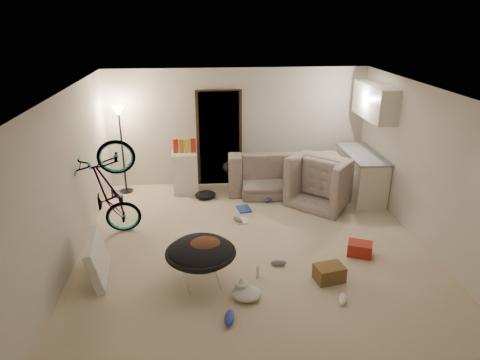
{
  "coord_description": "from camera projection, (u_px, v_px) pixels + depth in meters",
  "views": [
    {
      "loc": [
        -0.78,
        -5.9,
        3.54
      ],
      "look_at": [
        -0.17,
        0.6,
        0.98
      ],
      "focal_mm": 32.0,
      "sensor_mm": 36.0,
      "label": 1
    }
  ],
  "objects": [
    {
      "name": "floor",
      "position": [
        254.0,
        251.0,
        6.83
      ],
      "size": [
        5.5,
        6.0,
        0.02
      ],
      "primitive_type": "cube",
      "color": "beige",
      "rests_on": "ground"
    },
    {
      "name": "ceiling",
      "position": [
        256.0,
        93.0,
        5.91
      ],
      "size": [
        5.5,
        6.0,
        0.02
      ],
      "primitive_type": "cube",
      "color": "white",
      "rests_on": "wall_back"
    },
    {
      "name": "wall_back",
      "position": [
        238.0,
        127.0,
        9.16
      ],
      "size": [
        5.5,
        0.02,
        2.5
      ],
      "primitive_type": "cube",
      "color": "beige",
      "rests_on": "floor"
    },
    {
      "name": "wall_front",
      "position": [
        301.0,
        306.0,
        3.58
      ],
      "size": [
        5.5,
        0.02,
        2.5
      ],
      "primitive_type": "cube",
      "color": "beige",
      "rests_on": "floor"
    },
    {
      "name": "wall_left",
      "position": [
        65.0,
        184.0,
        6.13
      ],
      "size": [
        0.02,
        6.0,
        2.5
      ],
      "primitive_type": "cube",
      "color": "beige",
      "rests_on": "floor"
    },
    {
      "name": "wall_right",
      "position": [
        432.0,
        171.0,
        6.61
      ],
      "size": [
        0.02,
        6.0,
        2.5
      ],
      "primitive_type": "cube",
      "color": "beige",
      "rests_on": "floor"
    },
    {
      "name": "doorway",
      "position": [
        219.0,
        139.0,
        9.17
      ],
      "size": [
        0.85,
        0.1,
        2.04
      ],
      "primitive_type": "cube",
      "color": "black",
      "rests_on": "floor"
    },
    {
      "name": "door_trim",
      "position": [
        219.0,
        139.0,
        9.15
      ],
      "size": [
        0.97,
        0.04,
        2.1
      ],
      "primitive_type": "cube",
      "color": "#362112",
      "rests_on": "floor"
    },
    {
      "name": "floor_lamp",
      "position": [
        121.0,
        132.0,
        8.6
      ],
      "size": [
        0.28,
        0.28,
        1.81
      ],
      "color": "black",
      "rests_on": "floor"
    },
    {
      "name": "kitchen_counter",
      "position": [
        360.0,
        175.0,
        8.73
      ],
      "size": [
        0.6,
        1.5,
        0.88
      ],
      "primitive_type": "cube",
      "color": "beige",
      "rests_on": "floor"
    },
    {
      "name": "counter_top",
      "position": [
        363.0,
        154.0,
        8.56
      ],
      "size": [
        0.64,
        1.54,
        0.04
      ],
      "primitive_type": "cube",
      "color": "gray",
      "rests_on": "kitchen_counter"
    },
    {
      "name": "kitchen_uppers",
      "position": [
        375.0,
        102.0,
        8.19
      ],
      "size": [
        0.38,
        1.4,
        0.65
      ],
      "primitive_type": "cube",
      "color": "beige",
      "rests_on": "wall_right"
    },
    {
      "name": "sofa",
      "position": [
        281.0,
        175.0,
        9.06
      ],
      "size": [
        2.26,
        0.96,
        0.65
      ],
      "primitive_type": "imported",
      "rotation": [
        0.0,
        0.0,
        3.1
      ],
      "color": "#3B423A",
      "rests_on": "floor"
    },
    {
      "name": "armchair",
      "position": [
        327.0,
        184.0,
        8.48
      ],
      "size": [
        1.51,
        1.5,
        0.74
      ],
      "primitive_type": "imported",
      "rotation": [
        0.0,
        0.0,
        2.39
      ],
      "color": "#3B423A",
      "rests_on": "floor"
    },
    {
      "name": "bicycle",
      "position": [
        112.0,
        211.0,
        7.12
      ],
      "size": [
        1.83,
        0.98,
        1.01
      ],
      "primitive_type": "imported",
      "rotation": [
        0.0,
        -0.17,
        1.7
      ],
      "color": "black",
      "rests_on": "floor"
    },
    {
      "name": "book_asset",
      "position": [
        257.0,
        279.0,
        6.08
      ],
      "size": [
        0.25,
        0.21,
        0.02
      ],
      "primitive_type": "imported",
      "rotation": [
        0.0,
        0.0,
        1.26
      ],
      "color": "#AB2719",
      "rests_on": "floor"
    },
    {
      "name": "mini_fridge",
      "position": [
        185.0,
        172.0,
        8.94
      ],
      "size": [
        0.52,
        0.52,
        0.86
      ],
      "primitive_type": "cube",
      "rotation": [
        0.0,
        0.0,
        0.03
      ],
      "color": "white",
      "rests_on": "floor"
    },
    {
      "name": "snack_box_0",
      "position": [
        176.0,
        146.0,
        8.71
      ],
      "size": [
        0.12,
        0.1,
        0.3
      ],
      "primitive_type": "cube",
      "rotation": [
        0.0,
        0.0,
        0.29
      ],
      "color": "#AB2719",
      "rests_on": "mini_fridge"
    },
    {
      "name": "snack_box_1",
      "position": [
        182.0,
        146.0,
        8.72
      ],
      "size": [
        0.1,
        0.07,
        0.3
      ],
      "primitive_type": "cube",
      "rotation": [
        0.0,
        0.0,
        0.03
      ],
      "color": "orange",
      "rests_on": "mini_fridge"
    },
    {
      "name": "snack_box_2",
      "position": [
        187.0,
        146.0,
        8.73
      ],
      "size": [
        0.12,
        0.1,
        0.3
      ],
      "primitive_type": "cube",
      "rotation": [
        0.0,
        0.0,
        0.36
      ],
      "color": "yellow",
      "rests_on": "mini_fridge"
    },
    {
      "name": "snack_box_3",
      "position": [
        193.0,
        146.0,
        8.74
      ],
      "size": [
        0.11,
        0.08,
        0.3
      ],
      "primitive_type": "cube",
      "rotation": [
        0.0,
        0.0,
        0.12
      ],
      "color": "#AB2719",
      "rests_on": "mini_fridge"
    },
    {
      "name": "saucer_chair",
      "position": [
        201.0,
        258.0,
        5.85
      ],
      "size": [
        0.97,
        0.97,
        0.69
      ],
      "color": "silver",
      "rests_on": "floor"
    },
    {
      "name": "hoodie",
      "position": [
        204.0,
        246.0,
        5.75
      ],
      "size": [
        0.57,
        0.52,
        0.22
      ],
      "primitive_type": "ellipsoid",
      "rotation": [
        0.0,
        0.0,
        0.28
      ],
      "color": "#55301D",
      "rests_on": "saucer_chair"
    },
    {
      "name": "sofa_drape",
      "position": [
        236.0,
        167.0,
        8.9
      ],
      "size": [
        0.64,
        0.56,
        0.28
      ],
      "primitive_type": "ellipsoid",
      "rotation": [
        0.0,
        0.0,
        -0.19
      ],
      "color": "black",
      "rests_on": "sofa"
    },
    {
      "name": "tv_box",
      "position": [
        98.0,
        258.0,
        6.03
      ],
      "size": [
        0.34,
        0.96,
        0.63
      ],
      "primitive_type": "cube",
      "rotation": [
        0.0,
        -0.21,
        0.11
      ],
      "color": "silver",
      "rests_on": "floor"
    },
    {
      "name": "drink_case_a",
      "position": [
        329.0,
        273.0,
        6.03
      ],
      "size": [
        0.45,
        0.36,
        0.23
      ],
      "primitive_type": "cube",
      "rotation": [
        0.0,
        0.0,
        0.2
      ],
      "color": "brown",
      "rests_on": "floor"
    },
    {
      "name": "drink_case_b",
      "position": [
        360.0,
        249.0,
        6.66
      ],
      "size": [
        0.44,
        0.39,
        0.21
      ],
      "primitive_type": "cube",
      "rotation": [
        0.0,
        0.0,
        -0.41
      ],
      "color": "#AB2719",
      "rests_on": "floor"
    },
    {
      "name": "juicer",
      "position": [
        242.0,
        287.0,
        5.74
      ],
      "size": [
        0.18,
        0.18,
        0.26
      ],
      "color": "beige",
      "rests_on": "floor"
    },
    {
      "name": "newspaper",
      "position": [
        196.0,
        235.0,
        7.28
      ],
      "size": [
        0.74,
        0.69,
        0.01
      ],
      "primitive_type": "cube",
      "rotation": [
        0.0,
        0.0,
        1.02
      ],
      "color": "beige",
      "rests_on": "floor"
    },
    {
      "name": "book_blue",
      "position": [
        244.0,
        209.0,
        8.23
      ],
      "size": [
        0.29,
        0.36,
        0.03
      ],
      "primitive_type": "cube",
      "rotation": [
        0.0,
        0.0,
        0.18
      ],
      "color": "#2C42A1",
      "rests_on": "floor"
    },
    {
      "name": "book_white",
      "position": [
        242.0,
        221.0,
        7.77
      ],
      "size": [
        0.22,
        0.27,
        0.02
      ],
      "primitive_type": "cube",
      "rotation": [
        0.0,
        0.0,
        0.09
      ],
      "color": "silver",
      "rests_on": "floor"
    },
    {
      "name": "shoe_0",
      "position": [
        269.0,
        200.0,
        8.55
      ],
      "size": [
        0.27,
        0.22,
        0.09
      ],
      "primitive_type": "ellipsoid",
      "rotation": [
        0.0,
        0.0,
        0.53
      ],
      "color": "#2C42A1",
      "rests_on": "floor"
    },
    {
      "name": "shoe_1",
      "position": [
        238.0,
        220.0,
        7.73
      ],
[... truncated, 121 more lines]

